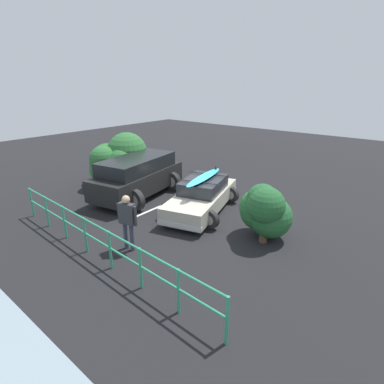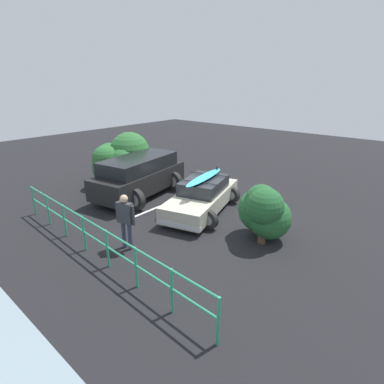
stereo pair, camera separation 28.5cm
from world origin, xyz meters
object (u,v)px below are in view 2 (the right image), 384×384
at_px(person_bystander, 125,217).
at_px(bush_near_left, 263,210).
at_px(sedan_car, 203,196).
at_px(bush_near_right, 118,160).
at_px(suv_car, 140,175).

xyz_separation_m(person_bystander, bush_near_left, (-2.76, -3.18, -0.07)).
height_order(sedan_car, bush_near_left, bush_near_left).
bearing_deg(sedan_car, person_bystander, 90.86).
bearing_deg(sedan_car, bush_near_right, 0.69).
height_order(bush_near_left, bush_near_right, bush_near_right).
bearing_deg(person_bystander, bush_near_right, -34.82).
xyz_separation_m(suv_car, bush_near_left, (-5.96, 0.06, 0.05)).
height_order(suv_car, bush_near_right, bush_near_right).
bearing_deg(bush_near_right, suv_car, 169.06).
height_order(sedan_car, bush_near_right, bush_near_right).
relative_size(suv_car, person_bystander, 2.76).
relative_size(person_bystander, bush_near_left, 0.95).
xyz_separation_m(sedan_car, suv_car, (3.15, 0.45, 0.31)).
height_order(suv_car, person_bystander, suv_car).
xyz_separation_m(suv_car, person_bystander, (-3.21, 3.24, 0.12)).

